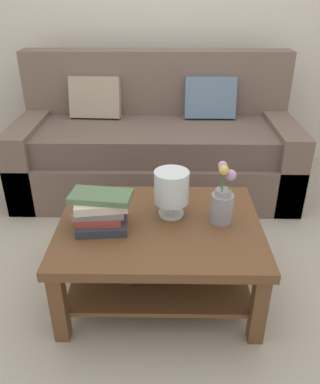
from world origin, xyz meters
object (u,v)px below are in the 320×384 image
object	(u,v)px
glass_hurricane_vase	(171,189)
coffee_table	(159,243)
couch	(156,146)
book_stack_main	(101,211)
flower_pitcher	(223,202)

from	to	relation	value
glass_hurricane_vase	coffee_table	bearing A→B (deg)	-126.74
coffee_table	couch	bearing A→B (deg)	92.06
couch	coffee_table	size ratio (longest dim) A/B	2.07
glass_hurricane_vase	book_stack_main	bearing A→B (deg)	-161.38
couch	flower_pitcher	distance (m)	1.31
coffee_table	book_stack_main	distance (m)	0.36
book_stack_main	glass_hurricane_vase	size ratio (longest dim) A/B	1.26
couch	coffee_table	xyz separation A→B (m)	(0.05, -1.27, -0.05)
coffee_table	book_stack_main	world-z (taller)	book_stack_main
coffee_table	book_stack_main	xyz separation A→B (m)	(-0.29, -0.03, 0.21)
book_stack_main	flower_pitcher	world-z (taller)	flower_pitcher
couch	flower_pitcher	bearing A→B (deg)	-73.52
coffee_table	flower_pitcher	world-z (taller)	flower_pitcher
couch	glass_hurricane_vase	distance (m)	1.21
couch	glass_hurricane_vase	bearing A→B (deg)	-84.68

